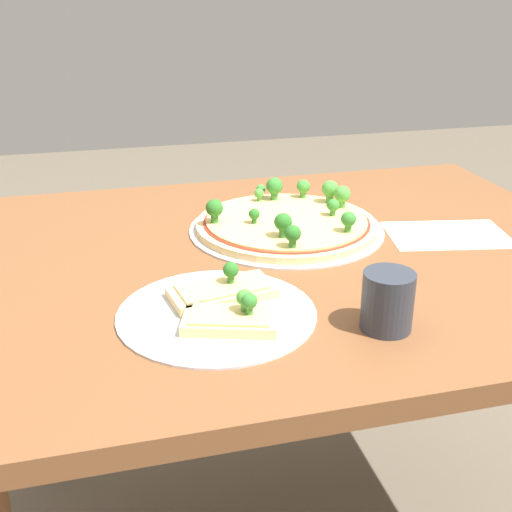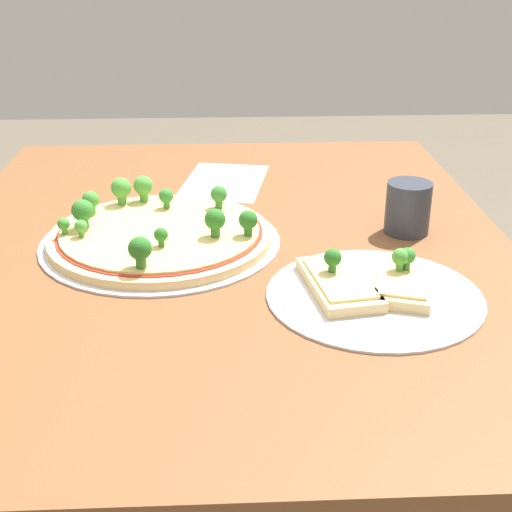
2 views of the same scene
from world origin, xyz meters
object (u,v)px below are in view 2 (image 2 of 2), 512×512
Objects in this scene: pizza_tray_slice at (368,287)px; dining_table at (223,294)px; pizza_tray_whole at (156,234)px; drinking_cup at (405,208)px.

dining_table is at bearing 46.31° from pizza_tray_slice.
pizza_tray_slice is (-0.20, -0.31, -0.00)m from pizza_tray_whole.
drinking_cup is at bearing -25.10° from pizza_tray_slice.
dining_table is at bearing -90.47° from pizza_tray_whole.
pizza_tray_slice is 0.25m from drinking_cup.
dining_table is at bearing 94.78° from drinking_cup.
drinking_cup is at bearing -86.58° from pizza_tray_whole.
drinking_cup is (0.22, -0.10, 0.03)m from pizza_tray_slice.
dining_table is 3.89× the size of pizza_tray_slice.
dining_table is 0.16m from pizza_tray_whole.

